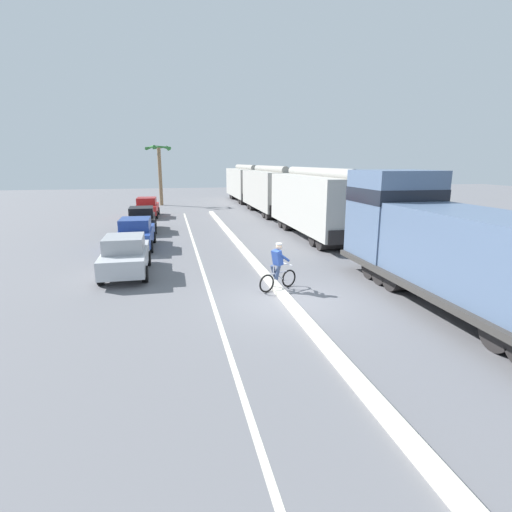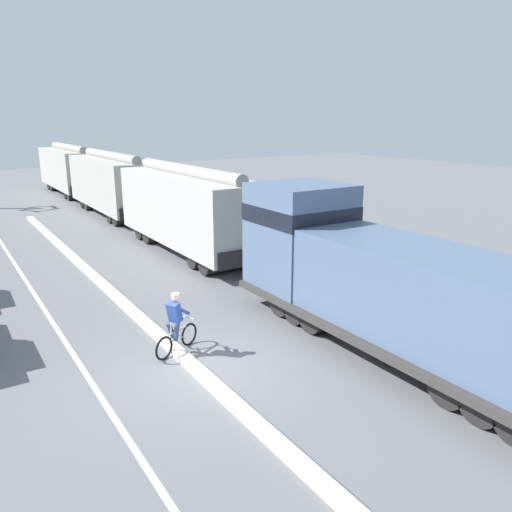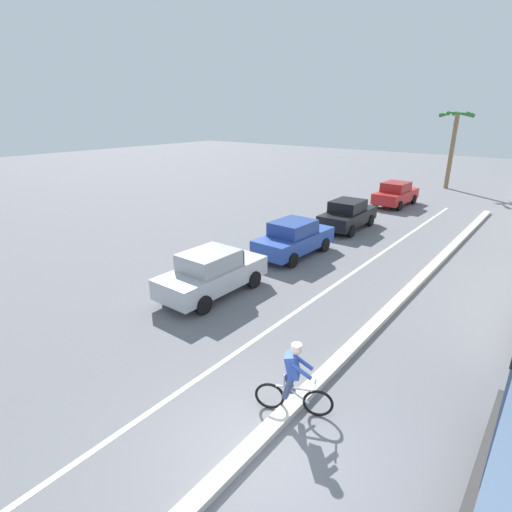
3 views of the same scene
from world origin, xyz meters
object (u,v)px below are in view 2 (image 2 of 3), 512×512
hopper_car_lead (188,210)px  cyclist (176,325)px  hopper_car_middle (112,184)px  hopper_car_trailing (70,169)px  locomotive (378,284)px

hopper_car_lead → cyclist: bearing=-117.6°
hopper_car_lead → hopper_car_middle: same height
hopper_car_trailing → hopper_car_lead: bearing=-90.0°
hopper_car_lead → hopper_car_trailing: same height
hopper_car_trailing → cyclist: size_ratio=6.18×
locomotive → hopper_car_lead: (0.00, 12.16, 0.28)m
hopper_car_lead → locomotive: bearing=-90.0°
cyclist → locomotive: bearing=-26.9°
hopper_car_lead → hopper_car_trailing: bearing=90.0°
hopper_car_middle → cyclist: bearing=-103.3°
cyclist → hopper_car_lead: bearing=62.4°
hopper_car_trailing → locomotive: bearing=-90.0°
locomotive → hopper_car_lead: 12.16m
locomotive → hopper_car_trailing: size_ratio=1.10×
cyclist → hopper_car_middle: bearing=76.7°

